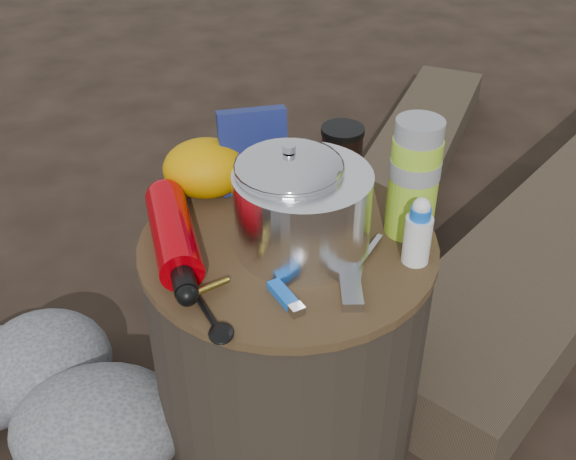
{
  "coord_description": "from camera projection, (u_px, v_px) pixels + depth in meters",
  "views": [
    {
      "loc": [
        -0.08,
        -0.95,
        1.15
      ],
      "look_at": [
        0.0,
        0.0,
        0.48
      ],
      "focal_mm": 43.79,
      "sensor_mm": 36.0,
      "label": 1
    }
  ],
  "objects": [
    {
      "name": "ground",
      "position": [
        288.0,
        421.0,
        1.44
      ],
      "size": [
        60.0,
        60.0,
        0.0
      ],
      "primitive_type": "plane",
      "color": "black",
      "rests_on": "ground"
    },
    {
      "name": "stump",
      "position": [
        288.0,
        340.0,
        1.31
      ],
      "size": [
        0.5,
        0.5,
        0.46
      ],
      "primitive_type": "cylinder",
      "color": "black",
      "rests_on": "ground"
    },
    {
      "name": "log_small",
      "position": [
        412.0,
        154.0,
        2.25
      ],
      "size": [
        0.76,
        1.2,
        0.1
      ],
      "primitive_type": "cube",
      "rotation": [
        0.0,
        0.0,
        -0.47
      ],
      "color": "#352B1F",
      "rests_on": "ground"
    },
    {
      "name": "foil_windscreen",
      "position": [
        302.0,
        211.0,
        1.13
      ],
      "size": [
        0.22,
        0.22,
        0.14
      ],
      "primitive_type": "cylinder",
      "color": "white",
      "rests_on": "stump"
    },
    {
      "name": "camping_pot",
      "position": [
        289.0,
        197.0,
        1.13
      ],
      "size": [
        0.17,
        0.17,
        0.17
      ],
      "primitive_type": "cylinder",
      "color": "silver",
      "rests_on": "stump"
    },
    {
      "name": "fuel_bottle",
      "position": [
        173.0,
        234.0,
        1.13
      ],
      "size": [
        0.12,
        0.29,
        0.07
      ],
      "primitive_type": null,
      "rotation": [
        0.0,
        0.0,
        0.17
      ],
      "color": "#B20008",
      "rests_on": "stump"
    },
    {
      "name": "thermos",
      "position": [
        414.0,
        179.0,
        1.14
      ],
      "size": [
        0.08,
        0.08,
        0.2
      ],
      "primitive_type": "cylinder",
      "color": "#99CA28",
      "rests_on": "stump"
    },
    {
      "name": "travel_mug",
      "position": [
        342.0,
        156.0,
        1.29
      ],
      "size": [
        0.08,
        0.08,
        0.11
      ],
      "primitive_type": "cylinder",
      "color": "black",
      "rests_on": "stump"
    },
    {
      "name": "stuff_sack",
      "position": [
        206.0,
        168.0,
        1.27
      ],
      "size": [
        0.16,
        0.13,
        0.11
      ],
      "primitive_type": "ellipsoid",
      "color": "#C58300",
      "rests_on": "stump"
    },
    {
      "name": "food_pouch",
      "position": [
        253.0,
        151.0,
        1.27
      ],
      "size": [
        0.13,
        0.04,
        0.16
      ],
      "primitive_type": "cube",
      "rotation": [
        0.0,
        0.0,
        0.13
      ],
      "color": "navy",
      "rests_on": "stump"
    },
    {
      "name": "lighter",
      "position": [
        283.0,
        294.0,
        1.05
      ],
      "size": [
        0.05,
        0.08,
        0.01
      ],
      "primitive_type": "cube",
      "rotation": [
        0.0,
        0.0,
        0.43
      ],
      "color": "blue",
      "rests_on": "stump"
    },
    {
      "name": "multitool",
      "position": [
        350.0,
        284.0,
        1.07
      ],
      "size": [
        0.04,
        0.12,
        0.02
      ],
      "primitive_type": "cube",
      "rotation": [
        0.0,
        0.0,
        -0.07
      ],
      "color": "#AAAAAF",
      "rests_on": "stump"
    },
    {
      "name": "pot_grabber",
      "position": [
        361.0,
        258.0,
        1.13
      ],
      "size": [
        0.08,
        0.12,
        0.01
      ],
      "primitive_type": null,
      "rotation": [
        0.0,
        0.0,
        -0.42
      ],
      "color": "#AAAAAF",
      "rests_on": "stump"
    },
    {
      "name": "spork",
      "position": [
        203.0,
        305.0,
        1.03
      ],
      "size": [
        0.08,
        0.14,
        0.01
      ],
      "primitive_type": null,
      "rotation": [
        0.0,
        0.0,
        0.4
      ],
      "color": "black",
      "rests_on": "stump"
    },
    {
      "name": "squeeze_bottle",
      "position": [
        418.0,
        234.0,
        1.1
      ],
      "size": [
        0.04,
        0.04,
        0.1
      ],
      "primitive_type": "cylinder",
      "color": "silver",
      "rests_on": "stump"
    }
  ]
}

